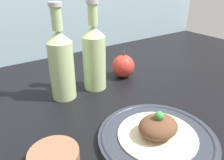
% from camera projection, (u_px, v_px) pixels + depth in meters
% --- Properties ---
extents(ground_plane, '(1.80, 1.10, 0.04)m').
position_uv_depth(ground_plane, '(132.00, 107.00, 0.67)').
color(ground_plane, black).
extents(plate, '(0.27, 0.27, 0.02)m').
position_uv_depth(plate, '(157.00, 138.00, 0.50)').
color(plate, '#2D333D').
rests_on(plate, ground_plane).
extents(plated_food, '(0.18, 0.18, 0.07)m').
position_uv_depth(plated_food, '(158.00, 129.00, 0.49)').
color(plated_food, beige).
rests_on(plated_food, plate).
extents(cider_bottle_left, '(0.07, 0.07, 0.28)m').
position_uv_depth(cider_bottle_left, '(61.00, 63.00, 0.64)').
color(cider_bottle_left, '#B7D18E').
rests_on(cider_bottle_left, ground_plane).
extents(cider_bottle_right, '(0.07, 0.07, 0.28)m').
position_uv_depth(cider_bottle_right, '(94.00, 56.00, 0.70)').
color(cider_bottle_right, '#B7D18E').
rests_on(cider_bottle_right, ground_plane).
extents(apple, '(0.08, 0.08, 0.10)m').
position_uv_depth(apple, '(123.00, 66.00, 0.81)').
color(apple, red).
rests_on(apple, ground_plane).
extents(dipping_bowl, '(0.10, 0.10, 0.03)m').
position_uv_depth(dipping_bowl, '(54.00, 158.00, 0.44)').
color(dipping_bowl, '#996047').
rests_on(dipping_bowl, ground_plane).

